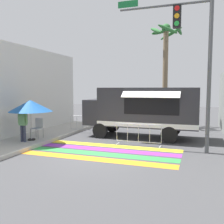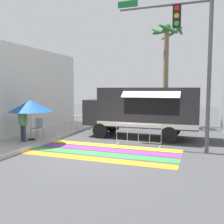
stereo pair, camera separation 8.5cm
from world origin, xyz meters
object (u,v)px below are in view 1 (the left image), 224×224
object	(u,v)px
barricade_front	(138,135)
patio_umbrella	(31,106)
food_truck	(140,108)
traffic_signal_pole	(192,46)
vendor_person	(23,122)
barricade_side	(83,124)
palm_tree	(166,58)
folding_chair	(38,126)

from	to	relation	value
barricade_front	patio_umbrella	bearing A→B (deg)	-165.58
food_truck	traffic_signal_pole	xyz separation A→B (m)	(2.66, -2.45, 2.79)
vendor_person	barricade_side	distance (m)	4.25
vendor_person	barricade_front	world-z (taller)	vendor_person
palm_tree	vendor_person	bearing A→B (deg)	-124.07
traffic_signal_pole	barricade_front	xyz separation A→B (m)	(-2.27, 0.39, -3.88)
patio_umbrella	barricade_front	bearing A→B (deg)	14.42
patio_umbrella	palm_tree	size ratio (longest dim) A/B	0.29
traffic_signal_pole	patio_umbrella	bearing A→B (deg)	-172.99
palm_tree	barricade_front	bearing A→B (deg)	-93.38
food_truck	folding_chair	world-z (taller)	food_truck
traffic_signal_pole	vendor_person	bearing A→B (deg)	-169.72
food_truck	vendor_person	world-z (taller)	food_truck
barricade_front	folding_chair	bearing A→B (deg)	-171.42
traffic_signal_pole	barricade_front	size ratio (longest dim) A/B	3.01
patio_umbrella	barricade_side	distance (m)	3.97
folding_chair	barricade_front	distance (m)	5.07
traffic_signal_pole	barricade_side	size ratio (longest dim) A/B	3.88
folding_chair	barricade_front	world-z (taller)	folding_chair
food_truck	palm_tree	world-z (taller)	palm_tree
barricade_front	barricade_side	world-z (taller)	same
folding_chair	barricade_side	distance (m)	3.24
barricade_front	food_truck	bearing A→B (deg)	100.64
patio_umbrella	barricade_front	world-z (taller)	patio_umbrella
vendor_person	barricade_side	size ratio (longest dim) A/B	1.00
food_truck	palm_tree	xyz separation A→B (m)	(0.76, 4.35, 3.20)
vendor_person	palm_tree	xyz separation A→B (m)	(5.51, 8.14, 3.68)
vendor_person	palm_tree	size ratio (longest dim) A/B	0.24
patio_umbrella	barricade_side	bearing A→B (deg)	74.28
traffic_signal_pole	barricade_side	distance (m)	7.86
food_truck	vendor_person	size ratio (longest dim) A/B	3.64
patio_umbrella	barricade_side	xyz separation A→B (m)	(1.01, 3.60, -1.34)
food_truck	barricade_side	bearing A→B (deg)	175.93
food_truck	vendor_person	bearing A→B (deg)	-141.35
palm_tree	patio_umbrella	bearing A→B (deg)	-124.98
food_truck	palm_tree	bearing A→B (deg)	80.03
food_truck	folding_chair	bearing A→B (deg)	-148.63
patio_umbrella	traffic_signal_pole	bearing A→B (deg)	7.01
barricade_side	folding_chair	bearing A→B (deg)	-108.20
patio_umbrella	palm_tree	xyz separation A→B (m)	(5.38, 7.70, 2.96)
barricade_front	palm_tree	world-z (taller)	palm_tree
food_truck	palm_tree	distance (m)	5.45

